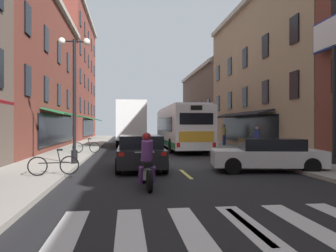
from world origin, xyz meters
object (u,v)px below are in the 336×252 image
(motorcycle_rider, at_px, (147,164))
(pedestrian_far, at_px, (224,134))
(sedan_mid, at_px, (130,135))
(sedan_near, at_px, (140,152))
(billboard_sign, at_px, (334,49))
(street_lamp_twin, at_px, (74,94))
(bicycle_mid, at_px, (86,147))
(pedestrian_near, at_px, (213,134))
(transit_bus, at_px, (181,127))
(pedestrian_mid, at_px, (257,139))
(sedan_far, at_px, (268,155))
(pedestrian_rear, at_px, (206,134))
(bicycle_near, at_px, (54,165))
(box_truck, at_px, (131,124))

(motorcycle_rider, bearing_deg, pedestrian_far, 66.48)
(sedan_mid, relative_size, motorcycle_rider, 2.29)
(sedan_near, xyz_separation_m, motorcycle_rider, (0.01, -4.31, -0.02))
(billboard_sign, relative_size, sedan_near, 1.47)
(pedestrian_far, bearing_deg, street_lamp_twin, -21.17)
(motorcycle_rider, relative_size, bicycle_mid, 1.21)
(sedan_near, relative_size, street_lamp_twin, 0.80)
(sedan_near, distance_m, motorcycle_rider, 4.31)
(sedan_mid, bearing_deg, pedestrian_near, -55.26)
(transit_bus, height_order, bicycle_mid, transit_bus)
(sedan_mid, bearing_deg, pedestrian_mid, -66.08)
(pedestrian_far, height_order, street_lamp_twin, street_lamp_twin)
(motorcycle_rider, xyz_separation_m, pedestrian_mid, (7.79, 10.57, 0.28))
(sedan_far, distance_m, motorcycle_rider, 5.84)
(transit_bus, xyz_separation_m, street_lamp_twin, (-6.52, -9.75, 1.57))
(pedestrian_rear, bearing_deg, bicycle_near, 84.19)
(bicycle_mid, xyz_separation_m, pedestrian_far, (11.01, 6.71, 0.59))
(motorcycle_rider, relative_size, street_lamp_twin, 0.36)
(transit_bus, distance_m, pedestrian_far, 5.22)
(pedestrian_rear, bearing_deg, street_lamp_twin, 79.30)
(sedan_near, xyz_separation_m, sedan_mid, (-0.17, 24.25, -0.02))
(bicycle_near, bearing_deg, sedan_far, 6.21)
(bicycle_near, bearing_deg, billboard_sign, 9.40)
(billboard_sign, xyz_separation_m, sedan_mid, (-8.89, 24.63, -4.62))
(billboard_sign, bearing_deg, pedestrian_far, 93.29)
(pedestrian_near, distance_m, pedestrian_rear, 2.42)
(pedestrian_mid, bearing_deg, bicycle_near, -164.04)
(pedestrian_far, relative_size, street_lamp_twin, 0.32)
(sedan_mid, height_order, pedestrian_rear, pedestrian_rear)
(bicycle_mid, relative_size, street_lamp_twin, 0.30)
(transit_bus, xyz_separation_m, bicycle_mid, (-6.69, -3.85, -1.22))
(sedan_far, xyz_separation_m, pedestrian_near, (1.82, 15.47, 0.42))
(sedan_mid, distance_m, pedestrian_mid, 19.68)
(sedan_near, relative_size, pedestrian_near, 2.51)
(sedan_mid, distance_m, pedestrian_rear, 10.59)
(box_truck, xyz_separation_m, bicycle_mid, (-2.91, -7.98, -1.50))
(motorcycle_rider, distance_m, pedestrian_mid, 13.14)
(sedan_mid, height_order, pedestrian_far, pedestrian_far)
(sedan_far, distance_m, pedestrian_mid, 8.18)
(pedestrian_rear, bearing_deg, pedestrian_far, 131.95)
(box_truck, distance_m, pedestrian_mid, 11.96)
(sedan_far, bearing_deg, sedan_near, 164.15)
(billboard_sign, relative_size, transit_bus, 0.58)
(sedan_near, xyz_separation_m, sedan_far, (5.10, -1.45, -0.05))
(sedan_near, height_order, pedestrian_far, pedestrian_far)
(pedestrian_far, height_order, pedestrian_rear, pedestrian_far)
(billboard_sign, xyz_separation_m, pedestrian_near, (-1.80, 14.41, -4.22))
(sedan_near, xyz_separation_m, street_lamp_twin, (-2.94, 1.22, 2.56))
(sedan_mid, relative_size, pedestrian_mid, 2.87)
(bicycle_mid, height_order, street_lamp_twin, street_lamp_twin)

